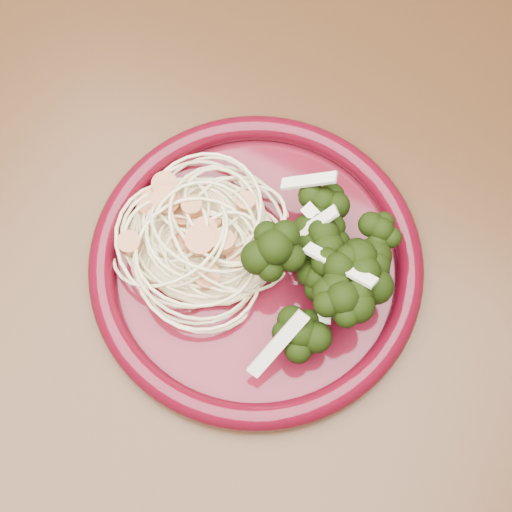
{
  "coord_description": "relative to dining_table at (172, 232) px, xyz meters",
  "views": [
    {
      "loc": [
        0.18,
        -0.18,
        1.22
      ],
      "look_at": [
        0.1,
        -0.03,
        0.77
      ],
      "focal_mm": 50.0,
      "sensor_mm": 36.0,
      "label": 1
    }
  ],
  "objects": [
    {
      "name": "onion_garnish",
      "position": [
        0.15,
        -0.02,
        0.16
      ],
      "size": [
        0.06,
        0.09,
        0.05
      ],
      "primitive_type": null,
      "rotation": [
        0.0,
        0.0,
        0.07
      ],
      "color": "silver",
      "rests_on": "broccoli_pile"
    },
    {
      "name": "spaghetti_pile",
      "position": [
        0.06,
        -0.03,
        0.12
      ],
      "size": [
        0.12,
        0.1,
        0.02
      ],
      "primitive_type": "ellipsoid",
      "rotation": [
        0.0,
        0.0,
        0.07
      ],
      "color": "beige",
      "rests_on": "dinner_plate"
    },
    {
      "name": "scallop_cluster",
      "position": [
        0.06,
        -0.03,
        0.15
      ],
      "size": [
        0.11,
        0.11,
        0.03
      ],
      "primitive_type": null,
      "rotation": [
        0.0,
        0.0,
        0.07
      ],
      "color": "#CB7D49",
      "rests_on": "spaghetti_pile"
    },
    {
      "name": "dining_table",
      "position": [
        0.0,
        0.0,
        0.0
      ],
      "size": [
        1.2,
        0.8,
        0.75
      ],
      "color": "#472814",
      "rests_on": "ground"
    },
    {
      "name": "broccoli_pile",
      "position": [
        0.15,
        -0.02,
        0.13
      ],
      "size": [
        0.09,
        0.14,
        0.05
      ],
      "primitive_type": "ellipsoid",
      "rotation": [
        0.0,
        0.0,
        0.07
      ],
      "color": "black",
      "rests_on": "dinner_plate"
    },
    {
      "name": "dinner_plate",
      "position": [
        0.1,
        -0.03,
        0.11
      ],
      "size": [
        0.25,
        0.25,
        0.02
      ],
      "rotation": [
        0.0,
        0.0,
        0.07
      ],
      "color": "#4F0C18",
      "rests_on": "dining_table"
    }
  ]
}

